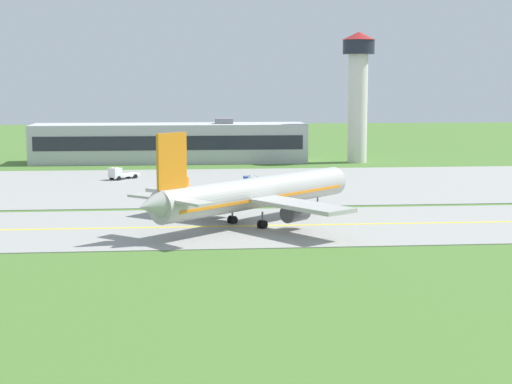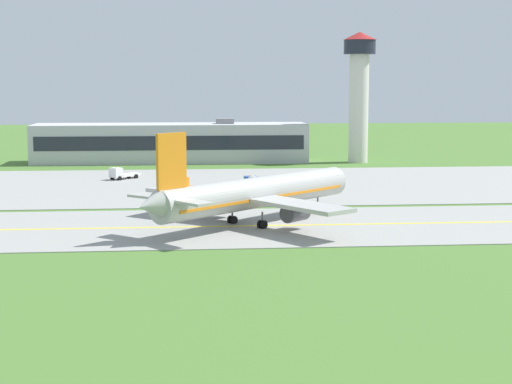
{
  "view_description": "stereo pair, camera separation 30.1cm",
  "coord_description": "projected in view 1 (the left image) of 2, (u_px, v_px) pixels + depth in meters",
  "views": [
    {
      "loc": [
        -11.06,
        -102.62,
        18.69
      ],
      "look_at": [
        -1.33,
        3.62,
        4.0
      ],
      "focal_mm": 57.07,
      "sensor_mm": 36.0,
      "label": 1
    },
    {
      "loc": [
        -10.76,
        -102.65,
        18.69
      ],
      "look_at": [
        -1.33,
        3.62,
        4.0
      ],
      "focal_mm": 57.07,
      "sensor_mm": 36.0,
      "label": 2
    }
  ],
  "objects": [
    {
      "name": "taxiway_centreline",
      "position": [
        269.0,
        226.0,
        104.77
      ],
      "size": [
        220.0,
        0.6,
        0.01
      ],
      "primitive_type": "cube",
      "color": "yellow",
      "rests_on": "taxiway_strip"
    },
    {
      "name": "service_truck_baggage",
      "position": [
        120.0,
        174.0,
        153.48
      ],
      "size": [
        5.91,
        6.04,
        2.59
      ],
      "color": "silver",
      "rests_on": "ground"
    },
    {
      "name": "airplane_lead",
      "position": [
        255.0,
        193.0,
        105.34
      ],
      "size": [
        31.78,
        30.65,
        12.7
      ],
      "color": "#ADADA8",
      "rests_on": "ground"
    },
    {
      "name": "apron_pad",
      "position": [
        299.0,
        184.0,
        147.12
      ],
      "size": [
        140.0,
        52.0,
        0.1
      ],
      "primitive_type": "cube",
      "color": "gray",
      "rests_on": "ground"
    },
    {
      "name": "control_tower",
      "position": [
        358.0,
        85.0,
        184.31
      ],
      "size": [
        7.6,
        7.6,
        29.49
      ],
      "color": "silver",
      "rests_on": "ground"
    },
    {
      "name": "ground_plane",
      "position": [
        269.0,
        226.0,
        104.78
      ],
      "size": [
        500.0,
        500.0,
        0.0
      ],
      "primitive_type": "plane",
      "color": "#47702D"
    },
    {
      "name": "taxiway_strip",
      "position": [
        269.0,
        226.0,
        104.78
      ],
      "size": [
        240.0,
        28.0,
        0.1
      ],
      "primitive_type": "cube",
      "color": "gray",
      "rests_on": "ground"
    },
    {
      "name": "service_truck_fuel",
      "position": [
        254.0,
        183.0,
        137.29
      ],
      "size": [
        3.27,
        6.29,
        2.65
      ],
      "color": "#264CA5",
      "rests_on": "ground"
    },
    {
      "name": "service_truck_catering",
      "position": [
        187.0,
        185.0,
        136.98
      ],
      "size": [
        6.34,
        5.5,
        2.59
      ],
      "color": "orange",
      "rests_on": "ground"
    },
    {
      "name": "terminal_building",
      "position": [
        170.0,
        143.0,
        186.62
      ],
      "size": [
        62.26,
        12.76,
        9.99
      ],
      "color": "#B2B2B7",
      "rests_on": "ground"
    }
  ]
}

